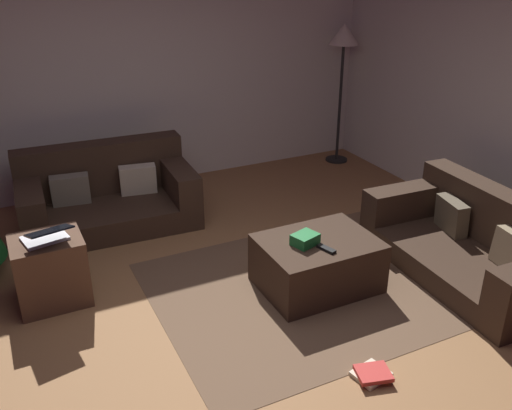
{
  "coord_description": "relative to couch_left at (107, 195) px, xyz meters",
  "views": [
    {
      "loc": [
        -1.23,
        -2.97,
        2.52
      ],
      "look_at": [
        0.46,
        0.48,
        0.75
      ],
      "focal_mm": 39.2,
      "sensor_mm": 36.0,
      "label": 1
    }
  ],
  "objects": [
    {
      "name": "couch_right",
      "position": [
        2.58,
        -2.32,
        -0.03
      ],
      "size": [
        1.01,
        1.81,
        0.67
      ],
      "rotation": [
        0.0,
        0.0,
        1.52
      ],
      "color": "#332319",
      "rests_on": "ground_plane"
    },
    {
      "name": "gift_box",
      "position": [
        1.12,
        -1.96,
        0.18
      ],
      "size": [
        0.23,
        0.21,
        0.09
      ],
      "primitive_type": "cube",
      "rotation": [
        0.0,
        0.0,
        0.3
      ],
      "color": "#19662D",
      "rests_on": "ottoman"
    },
    {
      "name": "book_stack",
      "position": [
        1.0,
        -3.03,
        -0.26
      ],
      "size": [
        0.26,
        0.25,
        0.06
      ],
      "color": "beige",
      "rests_on": "ground_plane"
    },
    {
      "name": "ottoman",
      "position": [
        1.25,
        -1.95,
        -0.08
      ],
      "size": [
        0.91,
        0.69,
        0.42
      ],
      "primitive_type": "cube",
      "color": "#332319",
      "rests_on": "ground_plane"
    },
    {
      "name": "area_rug",
      "position": [
        1.25,
        -1.95,
        -0.28
      ],
      "size": [
        2.6,
        2.0,
        0.01
      ],
      "primitive_type": "cube",
      "color": "brown",
      "rests_on": "ground_plane"
    },
    {
      "name": "tv_remote",
      "position": [
        1.22,
        -2.11,
        0.15
      ],
      "size": [
        0.09,
        0.17,
        0.02
      ],
      "primitive_type": "cube",
      "rotation": [
        0.0,
        0.0,
        0.29
      ],
      "color": "black",
      "rests_on": "ottoman"
    },
    {
      "name": "couch_left",
      "position": [
        0.0,
        0.0,
        0.0
      ],
      "size": [
        1.7,
        1.0,
        0.76
      ],
      "rotation": [
        0.0,
        0.0,
        3.09
      ],
      "color": "#332319",
      "rests_on": "ground_plane"
    },
    {
      "name": "laptop",
      "position": [
        -0.69,
        -1.28,
        0.31
      ],
      "size": [
        0.38,
        0.44,
        0.17
      ],
      "color": "silver",
      "rests_on": "side_table"
    },
    {
      "name": "rear_partition",
      "position": [
        0.32,
        0.89,
        1.01
      ],
      "size": [
        6.4,
        0.12,
        2.6
      ],
      "primitive_type": "cube",
      "color": "beige",
      "rests_on": "ground_plane"
    },
    {
      "name": "side_table",
      "position": [
        -0.7,
        -1.22,
        -0.01
      ],
      "size": [
        0.52,
        0.44,
        0.54
      ],
      "primitive_type": "cube",
      "color": "#4C3323",
      "rests_on": "ground_plane"
    },
    {
      "name": "corner_lamp",
      "position": [
        3.06,
        0.48,
        1.18
      ],
      "size": [
        0.36,
        0.36,
        1.71
      ],
      "color": "black",
      "rests_on": "ground_plane"
    },
    {
      "name": "ground_plane",
      "position": [
        0.32,
        -2.25,
        -0.29
      ],
      "size": [
        6.4,
        6.4,
        0.0
      ],
      "primitive_type": "plane",
      "color": "brown"
    }
  ]
}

